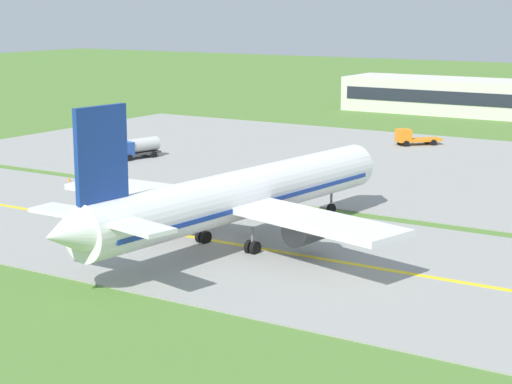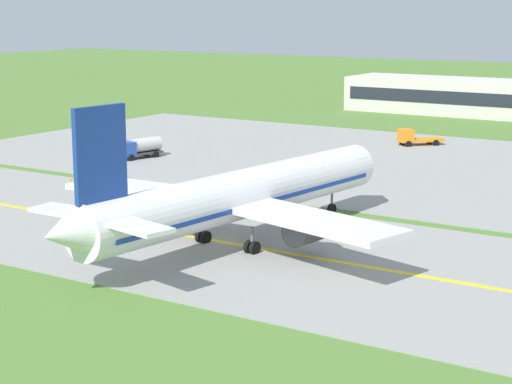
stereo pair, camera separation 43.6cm
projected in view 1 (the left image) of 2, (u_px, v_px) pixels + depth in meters
ground_plane at (223, 243)px, 72.98m from camera, size 500.00×500.00×0.00m
taxiway_strip at (223, 243)px, 72.97m from camera, size 240.00×28.00×0.10m
apron_pad at (498, 175)px, 102.57m from camera, size 140.00×52.00×0.10m
taxiway_centreline at (223, 242)px, 72.96m from camera, size 220.00×0.60×0.01m
airplane_lead at (239, 196)px, 71.68m from camera, size 32.32×39.65×12.70m
service_truck_baggage at (412, 137)px, 123.76m from camera, size 5.85×6.09×2.59m
service_truck_catering at (138, 147)px, 113.09m from camera, size 3.43×6.31×2.65m
traffic_cone_mid_edge at (69, 180)px, 98.17m from camera, size 0.44×0.44×0.60m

